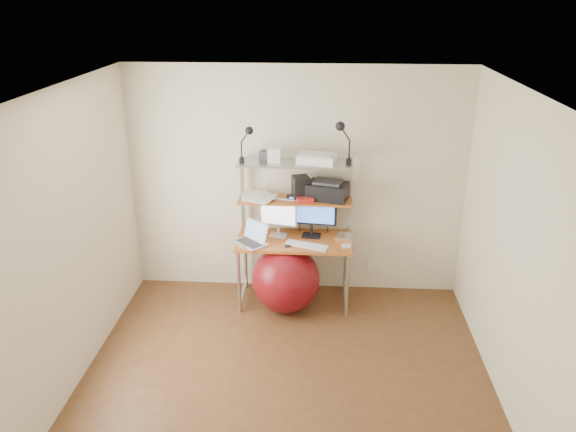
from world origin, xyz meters
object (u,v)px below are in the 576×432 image
at_px(monitor_silver, 278,214).
at_px(exercise_ball, 286,279).
at_px(monitor_black, 312,212).
at_px(laptop, 253,239).
at_px(printer, 328,190).

relative_size(monitor_silver, exercise_ball, 0.63).
height_order(monitor_silver, exercise_ball, monitor_silver).
bearing_deg(monitor_black, exercise_ball, -125.85).
xyz_separation_m(monitor_black, laptop, (-0.60, -0.23, -0.22)).
bearing_deg(laptop, printer, 62.41).
height_order(laptop, printer, printer).
distance_m(laptop, printer, 0.93).
distance_m(monitor_black, exercise_ball, 0.75).
bearing_deg(laptop, exercise_ball, 34.26).
bearing_deg(exercise_ball, laptop, 171.03).
height_order(monitor_black, exercise_ball, monitor_black).
height_order(monitor_silver, laptop, monitor_silver).
bearing_deg(monitor_black, laptop, -153.12).
distance_m(monitor_silver, exercise_ball, 0.68).
xyz_separation_m(monitor_silver, laptop, (-0.25, -0.21, -0.19)).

